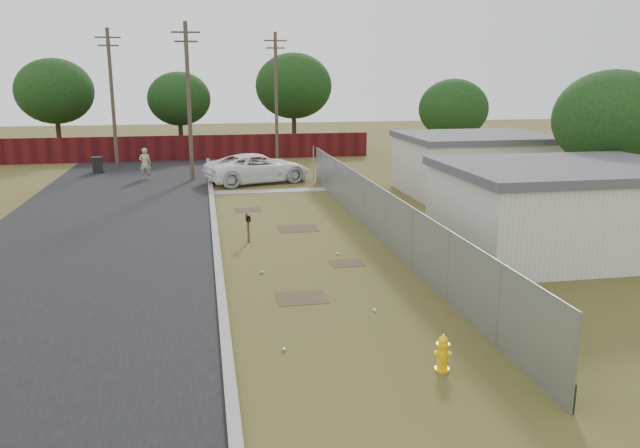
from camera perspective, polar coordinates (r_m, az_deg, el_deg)
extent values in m
plane|color=brown|center=(22.38, -1.69, -2.29)|extent=(120.00, 120.00, 0.00)
cube|color=black|center=(30.19, -18.37, 1.20)|extent=(9.00, 60.00, 0.02)
cube|color=gray|center=(29.89, -9.81, 1.67)|extent=(0.25, 60.00, 0.12)
cube|color=gray|center=(33.50, -4.78, 3.02)|extent=(6.20, 1.00, 0.03)
cylinder|color=gray|center=(12.38, 22.34, -11.86)|extent=(0.06, 0.06, 2.00)
cylinder|color=gray|center=(14.76, 16.06, -7.22)|extent=(0.06, 0.06, 2.00)
cylinder|color=gray|center=(17.34, 11.66, -3.85)|extent=(0.06, 0.06, 2.00)
cylinder|color=gray|center=(20.03, 8.44, -1.36)|extent=(0.06, 0.06, 2.00)
cylinder|color=gray|center=(22.80, 6.01, 0.54)|extent=(0.06, 0.06, 2.00)
cylinder|color=gray|center=(25.62, 4.10, 2.02)|extent=(0.06, 0.06, 2.00)
cylinder|color=gray|center=(28.48, 2.57, 3.20)|extent=(0.06, 0.06, 2.00)
cylinder|color=gray|center=(31.37, 1.32, 4.17)|extent=(0.06, 0.06, 2.00)
cylinder|color=gray|center=(34.27, 0.28, 4.97)|extent=(0.06, 0.06, 2.00)
cylinder|color=gray|center=(37.19, -0.61, 5.65)|extent=(0.06, 0.06, 2.00)
cylinder|color=gray|center=(23.54, 5.37, 3.45)|extent=(0.04, 26.00, 0.04)
cube|color=gray|center=(23.74, 5.32, 1.07)|extent=(0.01, 26.00, 2.00)
cube|color=black|center=(23.91, 5.42, -0.56)|extent=(0.03, 26.00, 0.60)
cube|color=#4B1010|center=(46.64, -13.97, 6.73)|extent=(30.00, 0.12, 1.80)
cylinder|color=brown|center=(37.31, -11.89, 10.79)|extent=(0.24, 0.24, 9.00)
cube|color=brown|center=(37.35, -12.19, 16.77)|extent=(1.60, 0.10, 0.10)
cube|color=brown|center=(37.32, -12.15, 16.00)|extent=(1.30, 0.10, 0.10)
cylinder|color=brown|center=(43.67, -18.45, 10.75)|extent=(0.24, 0.24, 9.00)
cube|color=brown|center=(43.70, -18.84, 15.85)|extent=(1.60, 0.10, 0.10)
cube|color=brown|center=(43.68, -18.79, 15.20)|extent=(1.30, 0.10, 0.10)
cylinder|color=brown|center=(45.61, -4.03, 11.49)|extent=(0.24, 0.24, 9.00)
cube|color=brown|center=(45.65, -4.11, 16.38)|extent=(1.60, 0.10, 0.10)
cube|color=brown|center=(45.62, -4.10, 15.76)|extent=(1.30, 0.10, 0.10)
cube|color=silver|center=(23.36, 21.48, 0.98)|extent=(8.00, 6.00, 2.80)
cube|color=#4B4A4F|center=(23.10, 21.81, 4.73)|extent=(8.32, 6.24, 0.30)
cube|color=silver|center=(33.61, 13.81, 5.10)|extent=(7.00, 6.00, 2.80)
cube|color=#4B4A4F|center=(33.43, 13.96, 7.73)|extent=(7.28, 6.24, 0.30)
cylinder|color=#372718|center=(51.58, -22.76, 7.54)|extent=(0.36, 0.36, 3.30)
ellipsoid|color=black|center=(51.41, -23.09, 11.11)|extent=(5.70, 5.70, 4.84)
cylinder|color=#372718|center=(51.51, -12.60, 8.00)|extent=(0.36, 0.36, 2.86)
ellipsoid|color=black|center=(51.33, -12.76, 11.11)|extent=(4.94, 4.94, 4.20)
cylinder|color=#372718|center=(50.99, -2.39, 8.63)|extent=(0.36, 0.36, 3.52)
ellipsoid|color=black|center=(50.81, -2.42, 12.50)|extent=(6.08, 6.08, 5.17)
cylinder|color=#372718|center=(42.80, 11.93, 6.83)|extent=(0.36, 0.36, 2.64)
ellipsoid|color=black|center=(42.59, 12.10, 10.27)|extent=(4.56, 4.56, 3.88)
cylinder|color=#372718|center=(30.19, 24.59, 3.40)|extent=(0.36, 0.36, 2.86)
ellipsoid|color=black|center=(29.89, 25.12, 8.68)|extent=(4.94, 4.94, 4.20)
cylinder|color=yellow|center=(13.77, 11.08, -12.89)|extent=(0.42, 0.42, 0.06)
cylinder|color=yellow|center=(13.65, 11.14, -11.81)|extent=(0.29, 0.29, 0.55)
cylinder|color=yellow|center=(13.53, 11.19, -10.75)|extent=(0.38, 0.38, 0.05)
sphere|color=yellow|center=(13.50, 11.20, -10.46)|extent=(0.28, 0.28, 0.22)
cylinder|color=yellow|center=(13.46, 11.23, -10.01)|extent=(0.05, 0.05, 0.06)
cylinder|color=yellow|center=(13.61, 10.58, -11.54)|extent=(0.13, 0.13, 0.10)
cylinder|color=yellow|center=(13.62, 11.72, -11.58)|extent=(0.13, 0.13, 0.10)
cylinder|color=yellow|center=(13.50, 11.16, -11.80)|extent=(0.16, 0.15, 0.13)
cube|color=brown|center=(23.27, -6.57, -0.63)|extent=(0.08, 0.08, 0.89)
cube|color=black|center=(23.16, -6.60, 0.50)|extent=(0.17, 0.43, 0.16)
cylinder|color=black|center=(23.14, -6.60, 0.69)|extent=(0.17, 0.43, 0.16)
cube|color=#AB100C|center=(22.93, -6.55, 0.37)|extent=(0.02, 0.04, 0.09)
imported|color=white|center=(36.21, -5.69, 5.11)|extent=(6.62, 4.53, 1.68)
imported|color=tan|center=(38.49, -15.69, 5.32)|extent=(0.70, 0.48, 1.88)
cube|color=black|center=(42.10, -19.68, 5.07)|extent=(0.71, 0.71, 0.96)
cube|color=black|center=(42.04, -19.73, 5.74)|extent=(0.78, 0.78, 0.08)
cylinder|color=black|center=(41.87, -19.21, 4.54)|extent=(0.09, 0.21, 0.20)
cylinder|color=silver|center=(16.66, 5.03, -7.85)|extent=(0.09, 0.11, 0.07)
cylinder|color=#A3A3A8|center=(19.69, -5.37, -4.44)|extent=(0.12, 0.11, 0.07)
cylinder|color=silver|center=(21.66, 1.59, -2.72)|extent=(0.10, 0.07, 0.07)
cylinder|color=#A3A3A8|center=(14.38, -3.31, -11.40)|extent=(0.08, 0.11, 0.07)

